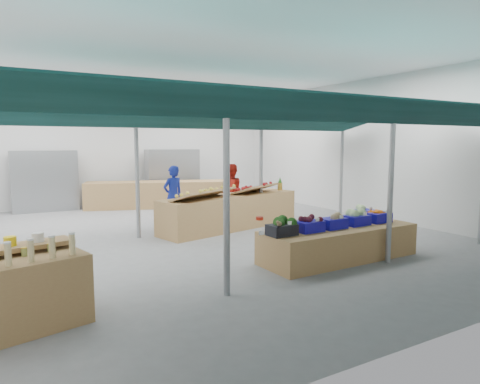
{
  "coord_description": "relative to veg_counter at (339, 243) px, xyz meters",
  "views": [
    {
      "loc": [
        -3.94,
        -9.5,
        2.29
      ],
      "look_at": [
        0.61,
        -1.6,
        1.23
      ],
      "focal_mm": 32.0,
      "sensor_mm": 36.0,
      "label": 1
    }
  ],
  "objects": [
    {
      "name": "pole_ribbon",
      "position": [
        -2.22,
        -0.57,
        0.76
      ],
      "size": [
        0.12,
        0.12,
        0.28
      ],
      "color": "red",
      "rests_on": "pole_grid"
    },
    {
      "name": "back_shelving_right",
      "position": [
        0.14,
        9.35,
        0.68
      ],
      "size": [
        2.0,
        0.5,
        2.0
      ],
      "primitive_type": "cube",
      "color": "#B23F33",
      "rests_on": "floor"
    },
    {
      "name": "crate_carrots",
      "position": [
        1.09,
        0.02,
        0.43
      ],
      "size": [
        0.51,
        0.41,
        0.29
      ],
      "rotation": [
        0.0,
        0.0,
        0.04
      ],
      "color": "#130D95",
      "rests_on": "veg_counter"
    },
    {
      "name": "veg_counter",
      "position": [
        0.0,
        0.0,
        0.0
      ],
      "size": [
        3.29,
        1.15,
        0.64
      ],
      "primitive_type": "cube",
      "rotation": [
        0.0,
        0.0,
        0.02
      ],
      "color": "olive",
      "rests_on": "floor"
    },
    {
      "name": "crate_beets",
      "position": [
        -0.77,
        -0.02,
        0.45
      ],
      "size": [
        0.51,
        0.41,
        0.29
      ],
      "rotation": [
        0.0,
        0.0,
        0.04
      ],
      "color": "#130D95",
      "rests_on": "veg_counter"
    },
    {
      "name": "crate_celeriac",
      "position": [
        -0.18,
        -0.0,
        0.46
      ],
      "size": [
        0.51,
        0.41,
        0.31
      ],
      "rotation": [
        0.0,
        0.0,
        0.04
      ],
      "color": "#130D95",
      "rests_on": "veg_counter"
    },
    {
      "name": "crate_cabbage",
      "position": [
        0.45,
        0.01,
        0.48
      ],
      "size": [
        0.51,
        0.41,
        0.35
      ],
      "rotation": [
        0.0,
        0.0,
        0.04
      ],
      "color": "#130D95",
      "rests_on": "veg_counter"
    },
    {
      "name": "vendor_left",
      "position": [
        -1.58,
        4.85,
        0.51
      ],
      "size": [
        0.68,
        0.53,
        1.66
      ],
      "primitive_type": "imported",
      "rotation": [
        0.0,
        0.0,
        3.38
      ],
      "color": "navy",
      "rests_on": "floor"
    },
    {
      "name": "awnings",
      "position": [
        -1.11,
        1.6,
        2.46
      ],
      "size": [
        9.5,
        7.08,
        0.3
      ],
      "color": "#092928",
      "rests_on": "pole_grid"
    },
    {
      "name": "fruit_counter",
      "position": [
        -0.38,
        3.75,
        0.13
      ],
      "size": [
        4.27,
        1.94,
        0.89
      ],
      "primitive_type": "cube",
      "rotation": [
        0.0,
        0.0,
        0.24
      ],
      "color": "olive",
      "rests_on": "floor"
    },
    {
      "name": "pineapple",
      "position": [
        1.47,
        4.1,
        0.75
      ],
      "size": [
        0.14,
        0.14,
        0.39
      ],
      "rotation": [
        0.0,
        0.0,
        0.48
      ],
      "color": "#8C6019",
      "rests_on": "fruit_counter"
    },
    {
      "name": "sparrow",
      "position": [
        -1.55,
        -0.14,
        0.57
      ],
      "size": [
        0.12,
        0.09,
        0.11
      ],
      "rotation": [
        0.0,
        0.0,
        0.04
      ],
      "color": "brown",
      "rests_on": "crate_broccoli"
    },
    {
      "name": "apple_heap_yellow",
      "position": [
        -1.32,
        3.42,
        0.74
      ],
      "size": [
        2.01,
        1.5,
        0.27
      ],
      "rotation": [
        0.0,
        0.0,
        0.48
      ],
      "color": "#997247",
      "rests_on": "fruit_counter"
    },
    {
      "name": "vendor_right",
      "position": [
        0.22,
        4.85,
        0.51
      ],
      "size": [
        0.93,
        0.8,
        1.66
      ],
      "primitive_type": "imported",
      "rotation": [
        0.0,
        0.0,
        3.38
      ],
      "color": "red",
      "rests_on": "floor"
    },
    {
      "name": "hall",
      "position": [
        -1.86,
        4.78,
        2.33
      ],
      "size": [
        13.0,
        13.0,
        13.0
      ],
      "color": "silver",
      "rests_on": "ground"
    },
    {
      "name": "far_counter",
      "position": [
        -0.74,
        8.28,
        0.14
      ],
      "size": [
        5.16,
        2.68,
        0.92
      ],
      "primitive_type": "cube",
      "rotation": [
        0.0,
        0.0,
        -0.34
      ],
      "color": "olive",
      "rests_on": "floor"
    },
    {
      "name": "crate_stack",
      "position": [
        1.1,
        -0.18,
        -0.04
      ],
      "size": [
        0.49,
        0.35,
        0.57
      ],
      "primitive_type": "cube",
      "rotation": [
        0.0,
        0.0,
        -0.05
      ],
      "color": "#130D95",
      "rests_on": "floor"
    },
    {
      "name": "pole_grid",
      "position": [
        -1.11,
        1.6,
        1.49
      ],
      "size": [
        10.0,
        4.6,
        3.0
      ],
      "color": "gray",
      "rests_on": "floor"
    },
    {
      "name": "crate_broccoli",
      "position": [
        -1.41,
        -0.03,
        0.48
      ],
      "size": [
        0.51,
        0.41,
        0.35
      ],
      "rotation": [
        0.0,
        0.0,
        0.04
      ],
      "color": "black",
      "rests_on": "veg_counter"
    },
    {
      "name": "floor",
      "position": [
        -1.86,
        3.35,
        -0.32
      ],
      "size": [
        13.0,
        13.0,
        0.0
      ],
      "primitive_type": "plane",
      "color": "slate",
      "rests_on": "ground"
    },
    {
      "name": "crate_extra",
      "position": [
        1.08,
        0.43,
        0.47
      ],
      "size": [
        0.52,
        0.41,
        0.32
      ],
      "rotation": [
        0.0,
        0.0,
        -0.05
      ],
      "color": "#130D95",
      "rests_on": "veg_counter"
    },
    {
      "name": "back_shelving_left",
      "position": [
        -4.36,
        9.35,
        0.68
      ],
      "size": [
        2.0,
        0.5,
        2.0
      ],
      "primitive_type": "cube",
      "color": "#B23F33",
      "rests_on": "floor"
    },
    {
      "name": "apple_heap_red",
      "position": [
        0.46,
        3.85,
        0.74
      ],
      "size": [
        1.65,
        1.31,
        0.27
      ],
      "rotation": [
        0.0,
        0.0,
        0.48
      ],
      "color": "#997247",
      "rests_on": "fruit_counter"
    }
  ]
}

